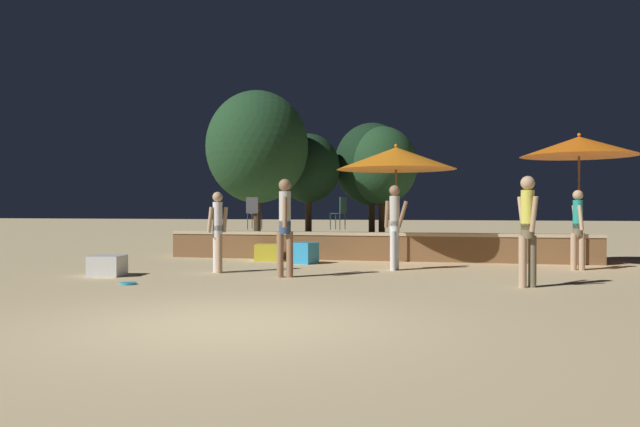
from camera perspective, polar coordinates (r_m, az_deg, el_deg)
The scene contains 19 objects.
ground_plane at distance 7.15m, azimuth -8.40°, elevation -10.00°, with size 120.00×120.00×0.00m, color #D1B784.
wooden_deck at distance 16.49m, azimuth 5.43°, elevation -2.93°, with size 10.64×2.36×0.70m.
patio_umbrella_0 at distance 15.04m, azimuth 6.96°, elevation 5.01°, with size 2.85×2.85×2.83m.
patio_umbrella_1 at distance 15.24m, azimuth 22.60°, elevation 5.67°, with size 2.57×2.57×2.99m.
cube_seat_0 at distance 15.42m, azimuth -4.75°, elevation -3.57°, with size 0.72×0.72×0.41m.
cube_seat_1 at distance 14.60m, azimuth -1.35°, elevation -3.63°, with size 0.60×0.60×0.50m.
cube_seat_2 at distance 12.65m, azimuth -18.86°, elevation -4.53°, with size 0.67×0.67×0.39m.
person_0 at distance 11.70m, azimuth -3.23°, elevation -0.82°, with size 0.30×0.61×1.85m.
person_1 at distance 14.10m, azimuth 22.50°, elevation -1.16°, with size 0.29×0.55×1.68m.
person_2 at distance 12.69m, azimuth -9.34°, elevation -1.47°, with size 0.38×0.36×1.63m.
person_3 at distance 13.11m, azimuth 6.84°, elevation -0.91°, with size 0.52×0.30×1.78m.
person_4 at distance 10.74m, azimuth 18.45°, elevation -1.05°, with size 0.32×0.53×1.83m.
bistro_chair_0 at distance 17.49m, azimuth -6.11°, elevation 0.32°, with size 0.40×0.40×0.90m.
bistro_chair_1 at distance 17.22m, azimuth 1.89°, elevation 0.32°, with size 0.43×0.43×0.90m.
frisbee_disc at distance 11.15m, azimuth -17.14°, elevation -6.13°, with size 0.28×0.28×0.03m.
background_tree_0 at distance 26.59m, azimuth -1.06°, elevation 4.13°, with size 2.68×2.68×4.46m.
background_tree_1 at distance 27.88m, azimuth 4.76°, elevation 4.50°, with size 3.33×3.33×5.08m.
background_tree_2 at distance 24.47m, azimuth -5.77°, elevation 6.06°, with size 3.97×3.97×5.86m.
background_tree_3 at distance 27.36m, azimuth 5.68°, elevation 4.38°, with size 3.09×3.09×4.85m.
Camera 1 is at (2.56, -6.55, 1.31)m, focal length 35.00 mm.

